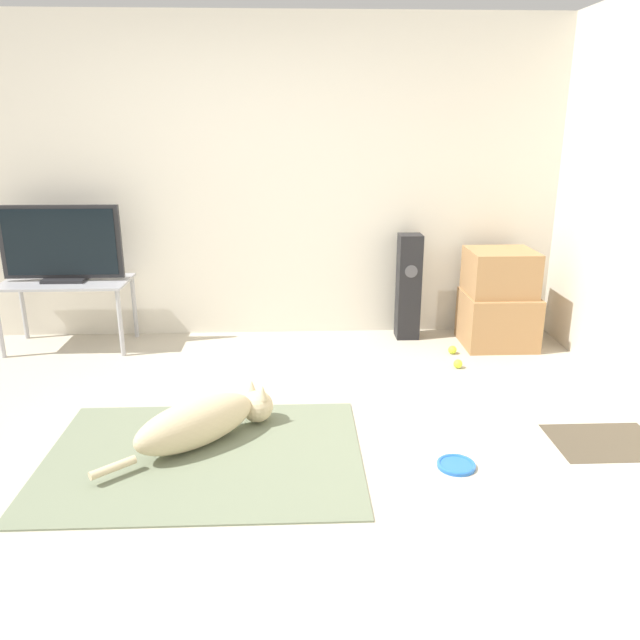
# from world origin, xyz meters

# --- Properties ---
(ground_plane) EXTENTS (12.00, 12.00, 0.00)m
(ground_plane) POSITION_xyz_m (0.00, 0.00, 0.00)
(ground_plane) COLOR #BCB29E
(wall_back) EXTENTS (8.00, 0.06, 2.55)m
(wall_back) POSITION_xyz_m (0.00, 2.10, 1.27)
(wall_back) COLOR silver
(wall_back) RESTS_ON ground_plane
(area_rug) EXTENTS (1.71, 1.24, 0.01)m
(area_rug) POSITION_xyz_m (-0.12, -0.04, 0.01)
(area_rug) COLOR slate
(area_rug) RESTS_ON ground_plane
(dog) EXTENTS (0.90, 0.80, 0.28)m
(dog) POSITION_xyz_m (-0.13, 0.11, 0.14)
(dog) COLOR beige
(dog) RESTS_ON area_rug
(frisbee) EXTENTS (0.20, 0.20, 0.03)m
(frisbee) POSITION_xyz_m (1.23, -0.20, 0.01)
(frisbee) COLOR blue
(frisbee) RESTS_ON ground_plane
(cardboard_box_lower) EXTENTS (0.56, 0.51, 0.42)m
(cardboard_box_lower) POSITION_xyz_m (2.03, 1.68, 0.21)
(cardboard_box_lower) COLOR #A87A4C
(cardboard_box_lower) RESTS_ON ground_plane
(cardboard_box_upper) EXTENTS (0.51, 0.47, 0.35)m
(cardboard_box_upper) POSITION_xyz_m (2.02, 1.70, 0.60)
(cardboard_box_upper) COLOR #A87A4C
(cardboard_box_upper) RESTS_ON cardboard_box_lower
(floor_speaker) EXTENTS (0.19, 0.19, 0.88)m
(floor_speaker) POSITION_xyz_m (1.33, 1.89, 0.44)
(floor_speaker) COLOR black
(floor_speaker) RESTS_ON ground_plane
(tv_stand) EXTENTS (0.97, 0.51, 0.55)m
(tv_stand) POSITION_xyz_m (-1.41, 1.76, 0.48)
(tv_stand) COLOR #A8A8AD
(tv_stand) RESTS_ON ground_plane
(tv) EXTENTS (0.93, 0.20, 0.59)m
(tv) POSITION_xyz_m (-1.41, 1.77, 0.84)
(tv) COLOR #232326
(tv) RESTS_ON tv_stand
(tennis_ball_by_boxes) EXTENTS (0.07, 0.07, 0.07)m
(tennis_ball_by_boxes) POSITION_xyz_m (1.59, 1.18, 0.03)
(tennis_ball_by_boxes) COLOR #C6E033
(tennis_ball_by_boxes) RESTS_ON ground_plane
(tennis_ball_near_speaker) EXTENTS (0.07, 0.07, 0.07)m
(tennis_ball_near_speaker) POSITION_xyz_m (1.62, 1.47, 0.03)
(tennis_ball_near_speaker) COLOR #C6E033
(tennis_ball_near_speaker) RESTS_ON ground_plane
(door_mat) EXTENTS (0.60, 0.45, 0.01)m
(door_mat) POSITION_xyz_m (2.15, 0.03, 0.00)
(door_mat) COLOR #4C4233
(door_mat) RESTS_ON ground_plane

